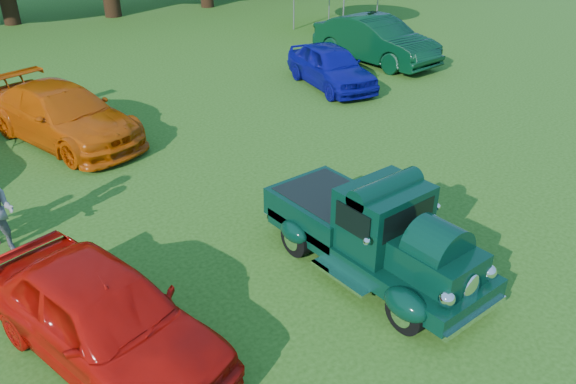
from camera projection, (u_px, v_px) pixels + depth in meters
ground at (271, 291)px, 9.33m from camera, size 120.00×120.00×0.00m
hero_pickup at (373, 233)px, 9.55m from camera, size 2.00×4.30×1.68m
red_convertible at (104, 316)px, 7.71m from camera, size 2.52×4.48×1.44m
back_car_orange at (64, 115)px, 14.53m from camera, size 3.13×5.36×1.46m
back_car_blue at (331, 66)px, 18.66m from camera, size 2.58×4.37×1.39m
back_car_green at (376, 40)px, 21.25m from camera, size 1.95×5.19×1.69m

